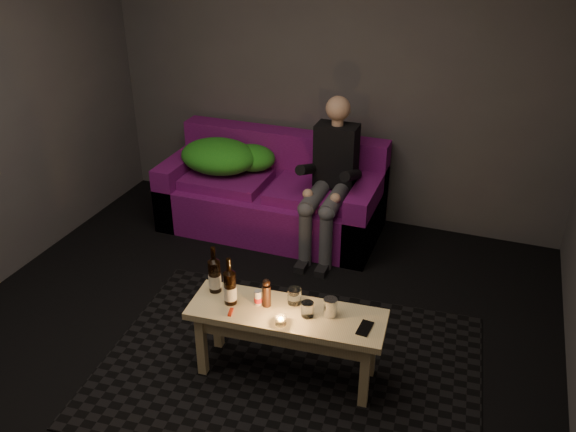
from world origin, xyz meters
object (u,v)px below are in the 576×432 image
person (330,175)px  steel_cup (330,307)px  beer_bottle_a (215,275)px  beer_bottle_b (230,287)px  sofa (273,196)px  coffee_table (286,323)px

person → steel_cup: 1.60m
beer_bottle_a → beer_bottle_b: bearing=-30.0°
sofa → coffee_table: 1.90m
sofa → steel_cup: size_ratio=16.87×
beer_bottle_b → person: bearing=85.6°
coffee_table → beer_bottle_b: size_ratio=3.86×
steel_cup → person: bearing=106.8°
sofa → steel_cup: (1.01, -1.68, 0.24)m
beer_bottle_a → beer_bottle_b: same height
beer_bottle_a → steel_cup: 0.73m
person → steel_cup: bearing=-73.2°
sofa → beer_bottle_a: sofa is taller
steel_cup → coffee_table: bearing=-166.8°
person → steel_cup: person is taller
beer_bottle_a → steel_cup: (0.73, 0.01, -0.06)m
sofa → coffee_table: size_ratio=1.57×
person → beer_bottle_a: size_ratio=4.06×
beer_bottle_a → coffee_table: bearing=-5.9°
sofa → beer_bottle_b: 1.84m
beer_bottle_b → steel_cup: 0.59m
person → beer_bottle_a: person is taller
coffee_table → beer_bottle_a: size_ratio=3.86×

